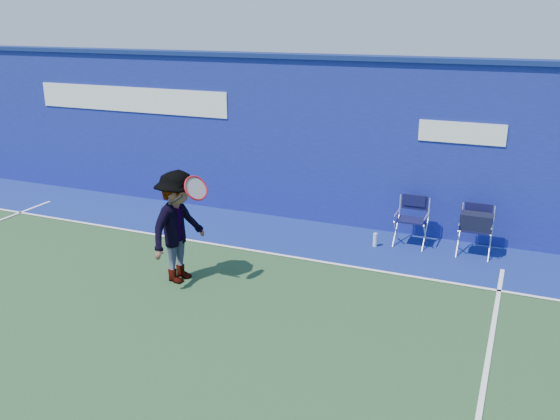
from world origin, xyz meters
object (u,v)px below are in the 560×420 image
at_px(directors_chair_left, 411,229).
at_px(directors_chair_right, 475,235).
at_px(water_bottle, 375,240).
at_px(tennis_player, 178,227).

distance_m(directors_chair_left, directors_chair_right, 1.05).
distance_m(directors_chair_right, water_bottle, 1.61).
relative_size(directors_chair_left, tennis_player, 0.50).
xyz_separation_m(directors_chair_left, directors_chair_right, (1.05, -0.06, 0.07)).
xyz_separation_m(directors_chair_left, tennis_player, (-2.85, -2.74, 0.56)).
bearing_deg(directors_chair_left, directors_chair_right, -3.33).
bearing_deg(tennis_player, directors_chair_left, 43.91).
xyz_separation_m(directors_chair_right, water_bottle, (-1.58, -0.26, -0.23)).
height_order(directors_chair_left, tennis_player, tennis_player).
bearing_deg(water_bottle, directors_chair_right, 9.54).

